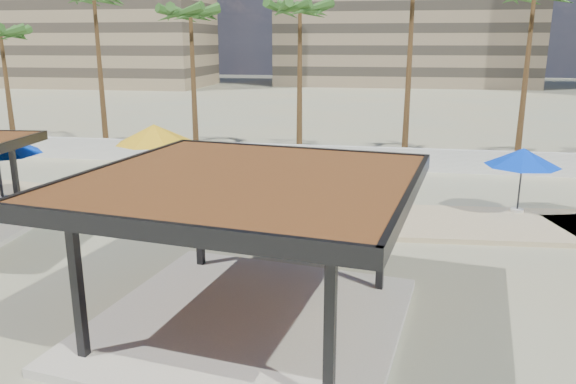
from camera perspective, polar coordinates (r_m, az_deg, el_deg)
name	(u,v)px	position (r m, az deg, el deg)	size (l,w,h in m)	color
ground	(301,304)	(14.58, 1.34, -11.27)	(200.00, 200.00, 0.00)	tan
promenade	(384,216)	(21.57, 9.71, -2.47)	(44.45, 7.97, 0.24)	#C6B284
boundary_wall	(347,158)	(29.58, 6.04, 3.50)	(56.00, 0.30, 1.20)	silver
pavilion_central	(248,238)	(12.71, -4.10, -4.68)	(8.22, 8.22, 3.65)	beige
umbrella_b	(154,134)	(24.43, -13.44, 5.75)	(3.66, 3.66, 2.93)	beige
umbrella_d	(523,157)	(22.70, 22.76, 3.26)	(3.36, 3.36, 2.46)	beige
lounger_a	(282,194)	(23.23, -0.61, -0.17)	(1.20, 2.27, 0.82)	white
lounger_b	(342,196)	(23.06, 5.55, -0.42)	(0.65, 1.89, 0.71)	white
palm_a	(1,37)	(38.75, -27.15, 13.80)	(3.00, 3.00, 7.80)	brown
palm_b	(94,4)	(35.95, -19.08, 17.64)	(3.00, 3.00, 9.79)	brown
palm_c	(191,19)	(32.93, -9.85, 16.93)	(3.00, 3.00, 8.82)	brown
palm_d	(300,14)	(32.25, 1.22, 17.58)	(3.00, 3.00, 9.06)	brown
palm_f	(534,2)	(32.37, 23.69, 17.27)	(3.00, 3.00, 9.60)	brown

